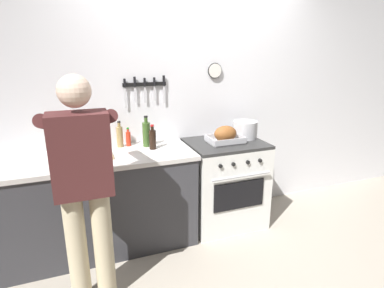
% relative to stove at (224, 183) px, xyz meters
% --- Properties ---
extents(ground_plane, '(8.00, 8.00, 0.00)m').
position_rel_stove_xyz_m(ground_plane, '(-0.22, -0.99, -0.45)').
color(ground_plane, '#A89E8E').
extents(wall_back, '(6.00, 0.13, 2.60)m').
position_rel_stove_xyz_m(wall_back, '(-0.22, 0.36, 0.85)').
color(wall_back, silver).
rests_on(wall_back, ground).
extents(counter_block, '(2.03, 0.65, 0.90)m').
position_rel_stove_xyz_m(counter_block, '(-1.43, 0.00, 0.01)').
color(counter_block, '#38383D').
rests_on(counter_block, ground).
extents(stove, '(0.76, 0.67, 0.90)m').
position_rel_stove_xyz_m(stove, '(0.00, 0.00, 0.00)').
color(stove, white).
rests_on(stove, ground).
extents(person_cook, '(0.51, 0.63, 1.66)m').
position_rel_stove_xyz_m(person_cook, '(-1.40, -0.64, 0.50)').
color(person_cook, '#C6B793').
rests_on(person_cook, ground).
extents(roasting_pan, '(0.35, 0.26, 0.17)m').
position_rel_stove_xyz_m(roasting_pan, '(-0.01, -0.01, 0.53)').
color(roasting_pan, '#B7B7BC').
rests_on(roasting_pan, stove).
extents(stock_pot, '(0.26, 0.26, 0.18)m').
position_rel_stove_xyz_m(stock_pot, '(0.26, 0.07, 0.54)').
color(stock_pot, '#B7B7BC').
rests_on(stock_pot, stove).
extents(cutting_board, '(0.36, 0.24, 0.02)m').
position_rel_stove_xyz_m(cutting_board, '(-1.31, -0.02, 0.46)').
color(cutting_board, tan).
rests_on(cutting_board, counter_block).
extents(bottle_wine_red, '(0.07, 0.07, 0.32)m').
position_rel_stove_xyz_m(bottle_wine_red, '(-1.34, 0.13, 0.59)').
color(bottle_wine_red, '#47141E').
rests_on(bottle_wine_red, counter_block).
extents(bottle_soy_sauce, '(0.06, 0.06, 0.23)m').
position_rel_stove_xyz_m(bottle_soy_sauce, '(-0.75, 0.03, 0.55)').
color(bottle_soy_sauce, black).
rests_on(bottle_soy_sauce, counter_block).
extents(bottle_vinegar, '(0.06, 0.06, 0.25)m').
position_rel_stove_xyz_m(bottle_vinegar, '(-1.02, 0.21, 0.55)').
color(bottle_vinegar, '#997F4C').
rests_on(bottle_vinegar, counter_block).
extents(bottle_cooking_oil, '(0.07, 0.07, 0.25)m').
position_rel_stove_xyz_m(bottle_cooking_oil, '(-1.47, 0.24, 0.55)').
color(bottle_cooking_oil, gold).
rests_on(bottle_cooking_oil, counter_block).
extents(bottle_hot_sauce, '(0.05, 0.05, 0.18)m').
position_rel_stove_xyz_m(bottle_hot_sauce, '(-0.94, 0.22, 0.52)').
color(bottle_hot_sauce, red).
rests_on(bottle_hot_sauce, counter_block).
extents(bottle_olive_oil, '(0.07, 0.07, 0.30)m').
position_rel_stove_xyz_m(bottle_olive_oil, '(-0.78, 0.14, 0.57)').
color(bottle_olive_oil, '#385623').
rests_on(bottle_olive_oil, counter_block).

